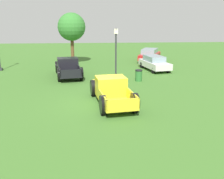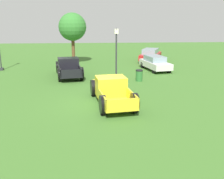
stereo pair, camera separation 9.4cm
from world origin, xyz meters
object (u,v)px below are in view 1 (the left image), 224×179
(pickup_truck_behind_left, at_px, (68,67))
(lamp_post_near, at_px, (116,56))
(sedan_distant_a, at_px, (154,63))
(trash_can, at_px, (139,75))
(sedan_distant_b, at_px, (150,55))
(oak_tree_east, at_px, (72,27))
(pickup_truck_foreground, at_px, (111,90))

(pickup_truck_behind_left, height_order, lamp_post_near, lamp_post_near)
(sedan_distant_a, relative_size, trash_can, 4.77)
(sedan_distant_b, relative_size, oak_tree_east, 0.88)
(pickup_truck_behind_left, height_order, sedan_distant_b, pickup_truck_behind_left)
(sedan_distant_b, distance_m, oak_tree_east, 9.74)
(pickup_truck_foreground, distance_m, pickup_truck_behind_left, 8.53)
(sedan_distant_b, xyz_separation_m, lamp_post_near, (-5.11, -11.00, 1.48))
(sedan_distant_b, bearing_deg, sedan_distant_a, -97.55)
(trash_can, distance_m, oak_tree_east, 11.10)
(oak_tree_east, bearing_deg, trash_can, -55.21)
(lamp_post_near, bearing_deg, sedan_distant_b, 65.08)
(pickup_truck_foreground, height_order, sedan_distant_b, pickup_truck_foreground)
(pickup_truck_foreground, xyz_separation_m, pickup_truck_behind_left, (-3.31, 7.86, 0.01))
(sedan_distant_b, height_order, lamp_post_near, lamp_post_near)
(pickup_truck_foreground, bearing_deg, sedan_distant_a, 62.51)
(trash_can, relative_size, oak_tree_east, 0.17)
(pickup_truck_foreground, height_order, sedan_distant_a, pickup_truck_foreground)
(sedan_distant_b, height_order, trash_can, sedan_distant_b)
(oak_tree_east, bearing_deg, sedan_distant_b, 7.63)
(trash_can, bearing_deg, sedan_distant_a, 62.02)
(sedan_distant_a, relative_size, lamp_post_near, 1.04)
(pickup_truck_behind_left, distance_m, lamp_post_near, 5.66)
(pickup_truck_behind_left, height_order, trash_can, pickup_truck_behind_left)
(sedan_distant_b, xyz_separation_m, trash_can, (-3.10, -9.84, -0.32))
(trash_can, xyz_separation_m, oak_tree_east, (-5.99, 8.62, 3.61))
(pickup_truck_behind_left, height_order, oak_tree_east, oak_tree_east)
(sedan_distant_a, distance_m, lamp_post_near, 7.32)
(lamp_post_near, relative_size, oak_tree_east, 0.77)
(pickup_truck_behind_left, bearing_deg, lamp_post_near, -42.72)
(pickup_truck_behind_left, distance_m, sedan_distant_a, 8.63)
(pickup_truck_foreground, relative_size, oak_tree_east, 0.97)
(pickup_truck_foreground, distance_m, trash_can, 5.98)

